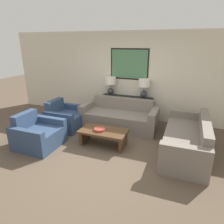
# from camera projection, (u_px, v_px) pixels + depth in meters

# --- Properties ---
(ground_plane) EXTENTS (20.00, 20.00, 0.00)m
(ground_plane) POSITION_uv_depth(u_px,v_px,m) (97.00, 153.00, 4.43)
(ground_plane) COLOR brown
(back_wall) EXTENTS (8.23, 0.12, 2.65)m
(back_wall) POSITION_uv_depth(u_px,v_px,m) (129.00, 76.00, 6.17)
(back_wall) COLOR beige
(back_wall) RESTS_ON ground_plane
(console_table) EXTENTS (1.59, 0.36, 0.74)m
(console_table) POSITION_uv_depth(u_px,v_px,m) (126.00, 108.00, 6.26)
(console_table) COLOR black
(console_table) RESTS_ON ground_plane
(table_lamp_left) EXTENTS (0.34, 0.34, 0.58)m
(table_lamp_left) POSITION_uv_depth(u_px,v_px,m) (111.00, 84.00, 6.19)
(table_lamp_left) COLOR #333338
(table_lamp_left) RESTS_ON console_table
(table_lamp_right) EXTENTS (0.34, 0.34, 0.58)m
(table_lamp_right) POSITION_uv_depth(u_px,v_px,m) (144.00, 86.00, 5.84)
(table_lamp_right) COLOR #333338
(table_lamp_right) RESTS_ON console_table
(couch_by_back_wall) EXTENTS (2.14, 0.89, 0.80)m
(couch_by_back_wall) POSITION_uv_depth(u_px,v_px,m) (119.00, 118.00, 5.70)
(couch_by_back_wall) COLOR slate
(couch_by_back_wall) RESTS_ON ground_plane
(couch_by_side) EXTENTS (0.89, 2.14, 0.80)m
(couch_by_side) POSITION_uv_depth(u_px,v_px,m) (187.00, 140.00, 4.39)
(couch_by_side) COLOR slate
(couch_by_side) RESTS_ON ground_plane
(coffee_table) EXTENTS (1.11, 0.59, 0.38)m
(coffee_table) POSITION_uv_depth(u_px,v_px,m) (103.00, 134.00, 4.71)
(coffee_table) COLOR #4C331E
(coffee_table) RESTS_ON ground_plane
(decorative_bowl) EXTENTS (0.27, 0.27, 0.05)m
(decorative_bowl) POSITION_uv_depth(u_px,v_px,m) (100.00, 129.00, 4.66)
(decorative_bowl) COLOR #93382D
(decorative_bowl) RESTS_ON coffee_table
(armchair_near_back_wall) EXTENTS (0.92, 0.95, 0.78)m
(armchair_near_back_wall) POSITION_uv_depth(u_px,v_px,m) (66.00, 118.00, 5.69)
(armchair_near_back_wall) COLOR navy
(armchair_near_back_wall) RESTS_ON ground_plane
(armchair_near_camera) EXTENTS (0.92, 0.95, 0.78)m
(armchair_near_camera) POSITION_uv_depth(u_px,v_px,m) (38.00, 135.00, 4.67)
(armchair_near_camera) COLOR navy
(armchair_near_camera) RESTS_ON ground_plane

